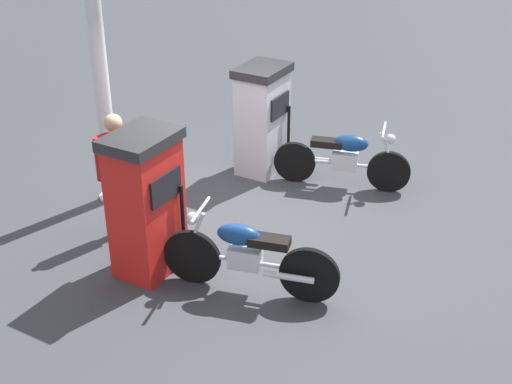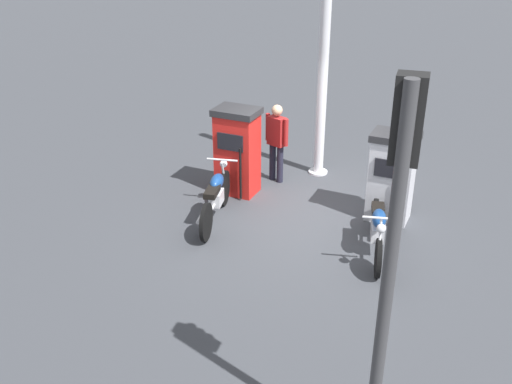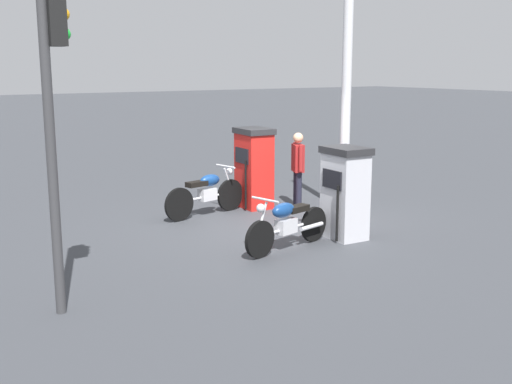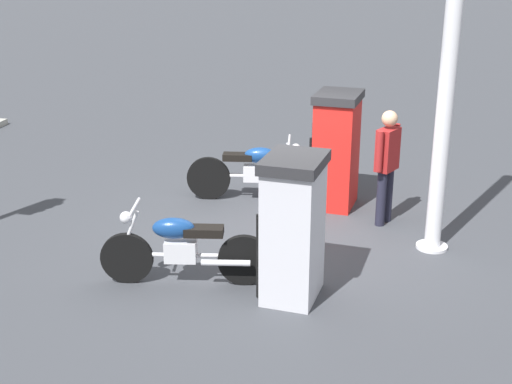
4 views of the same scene
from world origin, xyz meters
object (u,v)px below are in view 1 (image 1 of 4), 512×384
fuel_pump_far (262,119)px  motorcycle_near_pump (247,255)px  attendant_person (118,167)px  canopy_support_pole (96,34)px  fuel_pump_near (146,203)px  motorcycle_far_pump (344,158)px

fuel_pump_far → motorcycle_near_pump: 3.09m
attendant_person → canopy_support_pole: canopy_support_pole is taller
fuel_pump_near → fuel_pump_far: fuel_pump_near is taller
motorcycle_near_pump → attendant_person: (-1.98, 0.41, 0.44)m
fuel_pump_far → motorcycle_far_pump: size_ratio=0.84×
canopy_support_pole → motorcycle_far_pump: bearing=32.8°
motorcycle_far_pump → attendant_person: (-2.04, -2.45, 0.46)m
motorcycle_near_pump → attendant_person: size_ratio=1.23×
motorcycle_near_pump → motorcycle_far_pump: (0.06, 2.86, -0.02)m
fuel_pump_near → motorcycle_far_pump: fuel_pump_near is taller
motorcycle_near_pump → canopy_support_pole: 3.42m
motorcycle_near_pump → canopy_support_pole: bearing=157.5°
fuel_pump_near → motorcycle_near_pump: fuel_pump_near is taller
canopy_support_pole → motorcycle_near_pump: bearing=-22.5°
attendant_person → fuel_pump_near: bearing=-33.8°
motorcycle_far_pump → attendant_person: 3.22m
motorcycle_near_pump → attendant_person: attendant_person is taller
fuel_pump_near → attendant_person: 0.93m
fuel_pump_far → canopy_support_pole: 2.70m
fuel_pump_near → attendant_person: (-0.77, 0.52, 0.05)m
fuel_pump_far → motorcycle_near_pump: (1.21, -2.82, -0.35)m
fuel_pump_far → motorcycle_far_pump: 1.32m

